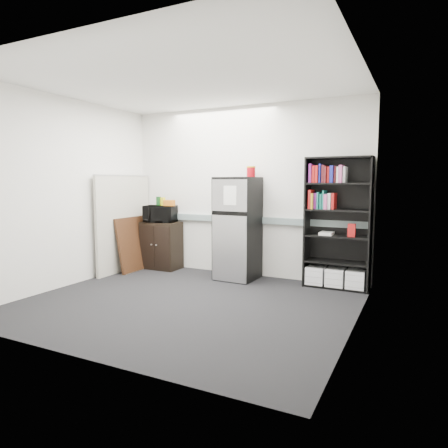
% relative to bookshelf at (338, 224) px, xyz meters
% --- Properties ---
extents(floor, '(4.00, 4.00, 0.00)m').
position_rel_bookshelf_xyz_m(floor, '(-1.53, -1.57, -0.91)').
color(floor, black).
rests_on(floor, ground).
extents(wall_back, '(4.00, 0.02, 2.70)m').
position_rel_bookshelf_xyz_m(wall_back, '(-1.53, 0.18, 0.44)').
color(wall_back, silver).
rests_on(wall_back, floor).
extents(wall_right, '(0.02, 3.50, 2.70)m').
position_rel_bookshelf_xyz_m(wall_right, '(0.47, -1.57, 0.44)').
color(wall_right, silver).
rests_on(wall_right, floor).
extents(wall_left, '(0.02, 3.50, 2.70)m').
position_rel_bookshelf_xyz_m(wall_left, '(-3.53, -1.57, 0.44)').
color(wall_left, silver).
rests_on(wall_left, floor).
extents(ceiling, '(4.00, 3.50, 0.02)m').
position_rel_bookshelf_xyz_m(ceiling, '(-1.53, -1.57, 1.79)').
color(ceiling, white).
rests_on(ceiling, wall_back).
extents(electrical_raceway, '(3.92, 0.05, 0.10)m').
position_rel_bookshelf_xyz_m(electrical_raceway, '(-1.53, 0.15, -0.01)').
color(electrical_raceway, gray).
rests_on(electrical_raceway, wall_back).
extents(wall_note, '(0.14, 0.00, 0.10)m').
position_rel_bookshelf_xyz_m(wall_note, '(-1.88, 0.18, 0.64)').
color(wall_note, white).
rests_on(wall_note, wall_back).
extents(bookshelf, '(0.90, 0.34, 1.85)m').
position_rel_bookshelf_xyz_m(bookshelf, '(0.00, 0.00, 0.00)').
color(bookshelf, black).
rests_on(bookshelf, floor).
extents(cubicle_partition, '(0.06, 1.30, 1.62)m').
position_rel_bookshelf_xyz_m(cubicle_partition, '(-3.43, -0.49, -0.10)').
color(cubicle_partition, '#A29F8F').
rests_on(cubicle_partition, floor).
extents(cabinet, '(0.65, 0.44, 0.81)m').
position_rel_bookshelf_xyz_m(cabinet, '(-2.97, -0.06, -0.51)').
color(cabinet, black).
rests_on(cabinet, floor).
extents(microwave, '(0.59, 0.46, 0.29)m').
position_rel_bookshelf_xyz_m(microwave, '(-2.97, -0.08, 0.04)').
color(microwave, black).
rests_on(microwave, cabinet).
extents(snack_box_a, '(0.08, 0.07, 0.15)m').
position_rel_bookshelf_xyz_m(snack_box_a, '(-3.03, -0.05, 0.26)').
color(snack_box_a, '#1B5A19').
rests_on(snack_box_a, microwave).
extents(snack_box_b, '(0.08, 0.07, 0.15)m').
position_rel_bookshelf_xyz_m(snack_box_b, '(-3.03, -0.05, 0.26)').
color(snack_box_b, '#0D3D1D').
rests_on(snack_box_b, microwave).
extents(snack_box_c, '(0.08, 0.06, 0.14)m').
position_rel_bookshelf_xyz_m(snack_box_c, '(-2.94, -0.05, 0.26)').
color(snack_box_c, yellow).
rests_on(snack_box_c, microwave).
extents(snack_bag, '(0.18, 0.10, 0.10)m').
position_rel_bookshelf_xyz_m(snack_bag, '(-2.77, -0.10, 0.24)').
color(snack_bag, '#C36413').
rests_on(snack_bag, microwave).
extents(refrigerator, '(0.61, 0.64, 1.58)m').
position_rel_bookshelf_xyz_m(refrigerator, '(-1.48, -0.14, -0.13)').
color(refrigerator, black).
rests_on(refrigerator, floor).
extents(coffee_can, '(0.14, 0.14, 0.19)m').
position_rel_bookshelf_xyz_m(coffee_can, '(-1.32, -0.02, 0.76)').
color(coffee_can, '#9F0710').
rests_on(coffee_can, refrigerator).
extents(framed_poster, '(0.20, 0.71, 0.91)m').
position_rel_bookshelf_xyz_m(framed_poster, '(-3.30, -0.42, -0.45)').
color(framed_poster, '#311D0D').
rests_on(framed_poster, floor).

